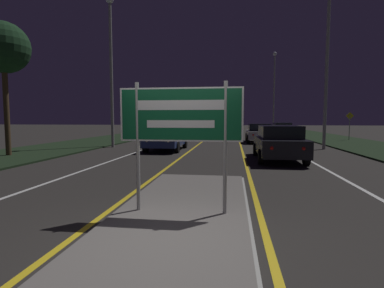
{
  "coord_description": "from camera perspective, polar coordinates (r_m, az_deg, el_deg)",
  "views": [
    {
      "loc": [
        0.93,
        -4.01,
        1.79
      ],
      "look_at": [
        0.0,
        2.76,
        1.21
      ],
      "focal_mm": 28.0,
      "sensor_mm": 36.0,
      "label": 1
    }
  ],
  "objects": [
    {
      "name": "ground_plane",
      "position": [
        4.49,
        -5.09,
        -18.72
      ],
      "size": [
        160.0,
        160.0,
        0.0
      ],
      "primitive_type": "plane",
      "color": "#282623"
    },
    {
      "name": "median_island",
      "position": [
        5.63,
        -2.14,
        -13.27
      ],
      "size": [
        2.51,
        7.24,
        0.1
      ],
      "color": "#999993",
      "rests_on": "ground_plane"
    },
    {
      "name": "verge_left",
      "position": [
        26.23,
        -15.61,
        0.84
      ],
      "size": [
        5.0,
        100.0,
        0.08
      ],
      "color": "black",
      "rests_on": "ground_plane"
    },
    {
      "name": "verge_right",
      "position": [
        25.55,
        27.42,
        0.37
      ],
      "size": [
        5.0,
        100.0,
        0.08
      ],
      "color": "black",
      "rests_on": "ground_plane"
    },
    {
      "name": "centre_line_yellow_left",
      "position": [
        29.16,
        3.15,
        1.32
      ],
      "size": [
        0.12,
        70.0,
        0.01
      ],
      "color": "gold",
      "rests_on": "ground_plane"
    },
    {
      "name": "centre_line_yellow_right",
      "position": [
        29.07,
        8.85,
        1.26
      ],
      "size": [
        0.12,
        70.0,
        0.01
      ],
      "color": "gold",
      "rests_on": "ground_plane"
    },
    {
      "name": "lane_line_white_left",
      "position": [
        29.51,
        -2.19,
        1.37
      ],
      "size": [
        0.12,
        70.0,
        0.01
      ],
      "color": "silver",
      "rests_on": "ground_plane"
    },
    {
      "name": "lane_line_white_right",
      "position": [
        29.24,
        14.25,
        1.19
      ],
      "size": [
        0.12,
        70.0,
        0.01
      ],
      "color": "silver",
      "rests_on": "ground_plane"
    },
    {
      "name": "edge_line_white_left",
      "position": [
        30.18,
        -7.81,
        1.41
      ],
      "size": [
        0.1,
        70.0,
        0.01
      ],
      "color": "silver",
      "rests_on": "ground_plane"
    },
    {
      "name": "edge_line_white_right",
      "position": [
        29.73,
        20.0,
        1.11
      ],
      "size": [
        0.1,
        70.0,
        0.01
      ],
      "color": "silver",
      "rests_on": "ground_plane"
    },
    {
      "name": "highway_sign",
      "position": [
        5.35,
        -2.21,
        4.55
      ],
      "size": [
        2.22,
        0.07,
        2.34
      ],
      "color": "#9E9E99",
      "rests_on": "median_island"
    },
    {
      "name": "streetlight_left_near",
      "position": [
        19.8,
        -15.2,
        16.33
      ],
      "size": [
        0.5,
        0.5,
        9.25
      ],
      "color": "#9E9E99",
      "rests_on": "ground_plane"
    },
    {
      "name": "streetlight_right_near",
      "position": [
        19.6,
        24.42,
        16.9
      ],
      "size": [
        0.51,
        0.51,
        9.55
      ],
      "color": "#9E9E99",
      "rests_on": "ground_plane"
    },
    {
      "name": "streetlight_right_far",
      "position": [
        43.76,
        15.39,
        11.18
      ],
      "size": [
        0.5,
        0.5,
        10.94
      ],
      "color": "#9E9E99",
      "rests_on": "ground_plane"
    },
    {
      "name": "car_receding_0",
      "position": [
        13.47,
        16.17,
        0.33
      ],
      "size": [
        1.94,
        4.59,
        1.5
      ],
      "color": "black",
      "rests_on": "ground_plane"
    },
    {
      "name": "car_receding_1",
      "position": [
        23.05,
        12.62,
        2.12
      ],
      "size": [
        1.88,
        4.07,
        1.43
      ],
      "color": "#B7B7BC",
      "rests_on": "ground_plane"
    },
    {
      "name": "car_receding_2",
      "position": [
        30.47,
        16.68,
        2.66
      ],
      "size": [
        1.86,
        4.21,
        1.41
      ],
      "color": "silver",
      "rests_on": "ground_plane"
    },
    {
      "name": "car_approaching_0",
      "position": [
        17.16,
        -4.83,
        1.19
      ],
      "size": [
        1.92,
        4.28,
        1.32
      ],
      "color": "navy",
      "rests_on": "ground_plane"
    },
    {
      "name": "warning_sign",
      "position": [
        27.39,
        27.82,
        3.53
      ],
      "size": [
        0.6,
        0.06,
        2.24
      ],
      "color": "#9E9E99",
      "rests_on": "verge_right"
    },
    {
      "name": "roadside_palm_left",
      "position": [
        16.78,
        -32.29,
        15.11
      ],
      "size": [
        2.33,
        2.33,
        6.13
      ],
      "color": "#4C3823",
      "rests_on": "verge_left"
    }
  ]
}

